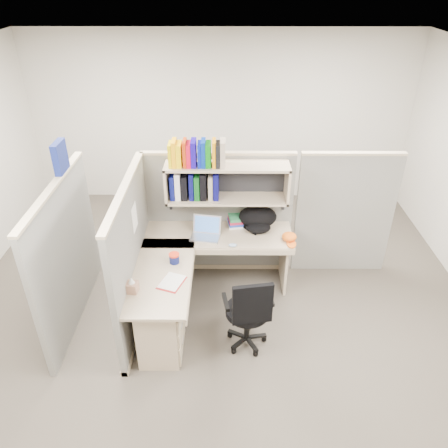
{
  "coord_description": "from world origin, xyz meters",
  "views": [
    {
      "loc": [
        0.09,
        -3.78,
        3.49
      ],
      "look_at": [
        0.07,
        0.25,
        1.06
      ],
      "focal_mm": 35.0,
      "sensor_mm": 36.0,
      "label": 1
    }
  ],
  "objects_px": {
    "desk": "(178,301)",
    "backpack": "(258,219)",
    "task_chair": "(248,323)",
    "snack_canister": "(174,258)",
    "laptop": "(205,229)"
  },
  "relations": [
    {
      "from": "desk",
      "to": "task_chair",
      "type": "bearing_deg",
      "value": -15.77
    },
    {
      "from": "laptop",
      "to": "backpack",
      "type": "relative_size",
      "value": 0.73
    },
    {
      "from": "laptop",
      "to": "backpack",
      "type": "height_order",
      "value": "backpack"
    },
    {
      "from": "backpack",
      "to": "task_chair",
      "type": "relative_size",
      "value": 0.48
    },
    {
      "from": "task_chair",
      "to": "laptop",
      "type": "bearing_deg",
      "value": 115.56
    },
    {
      "from": "desk",
      "to": "snack_canister",
      "type": "bearing_deg",
      "value": 100.43
    },
    {
      "from": "desk",
      "to": "backpack",
      "type": "relative_size",
      "value": 3.84
    },
    {
      "from": "task_chair",
      "to": "snack_canister",
      "type": "bearing_deg",
      "value": 147.76
    },
    {
      "from": "snack_canister",
      "to": "laptop",
      "type": "bearing_deg",
      "value": 57.86
    },
    {
      "from": "backpack",
      "to": "snack_canister",
      "type": "bearing_deg",
      "value": -165.32
    },
    {
      "from": "backpack",
      "to": "snack_canister",
      "type": "height_order",
      "value": "backpack"
    },
    {
      "from": "desk",
      "to": "backpack",
      "type": "xyz_separation_m",
      "value": [
        0.88,
        0.98,
        0.43
      ]
    },
    {
      "from": "backpack",
      "to": "snack_canister",
      "type": "distance_m",
      "value": 1.16
    },
    {
      "from": "task_chair",
      "to": "desk",
      "type": "bearing_deg",
      "value": 164.23
    },
    {
      "from": "laptop",
      "to": "backpack",
      "type": "xyz_separation_m",
      "value": [
        0.62,
        0.2,
        0.02
      ]
    }
  ]
}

